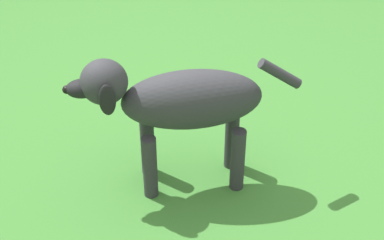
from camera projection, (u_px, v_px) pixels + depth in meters
The scene contains 2 objects.
ground at pixel (153, 148), 2.87m from camera, with size 14.00×14.00×0.00m, color #38722D.
dog at pixel (178, 103), 2.45m from camera, with size 0.89×0.40×0.63m.
Camera 1 is at (-0.60, 2.12, 1.85)m, focal length 58.03 mm.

